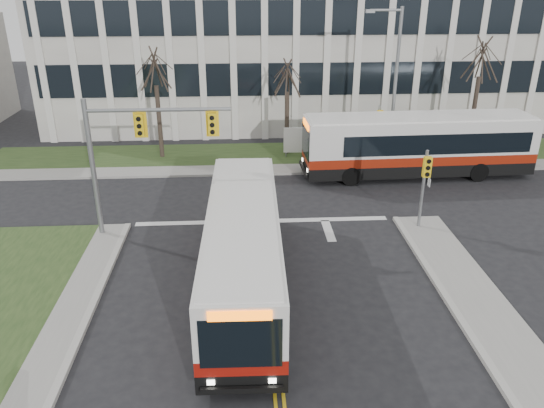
{
  "coord_description": "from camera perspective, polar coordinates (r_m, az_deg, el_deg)",
  "views": [
    {
      "loc": [
        -0.87,
        -14.67,
        10.9
      ],
      "look_at": [
        0.32,
        5.66,
        2.0
      ],
      "focal_mm": 35.0,
      "sensor_mm": 36.0,
      "label": 1
    }
  ],
  "objects": [
    {
      "name": "mast_arm_signal",
      "position": [
        23.31,
        -15.05,
        6.24
      ],
      "size": [
        6.11,
        0.38,
        6.2
      ],
      "color": "slate",
      "rests_on": "ground"
    },
    {
      "name": "building_lawn",
      "position": [
        34.91,
        6.53,
        5.37
      ],
      "size": [
        44.0,
        5.0,
        0.12
      ],
      "primitive_type": "cube",
      "color": "#28401B",
      "rests_on": "ground"
    },
    {
      "name": "streetlight",
      "position": [
        32.63,
        12.87,
        12.97
      ],
      "size": [
        2.15,
        0.25,
        9.2
      ],
      "color": "slate",
      "rests_on": "ground"
    },
    {
      "name": "tree_mid",
      "position": [
        33.54,
        1.66,
        13.27
      ],
      "size": [
        1.8,
        1.8,
        6.82
      ],
      "color": "#42352B",
      "rests_on": "ground"
    },
    {
      "name": "ground",
      "position": [
        18.29,
        0.04,
        -12.96
      ],
      "size": [
        120.0,
        120.0,
        0.0
      ],
      "primitive_type": "plane",
      "color": "black",
      "rests_on": "ground"
    },
    {
      "name": "signal_pole_far",
      "position": [
        32.24,
        11.38,
        8.05
      ],
      "size": [
        0.34,
        0.39,
        3.8
      ],
      "color": "slate",
      "rests_on": "ground"
    },
    {
      "name": "directory_sign",
      "position": [
        33.77,
        2.54,
        6.84
      ],
      "size": [
        1.5,
        0.12,
        2.0
      ],
      "color": "slate",
      "rests_on": "ground"
    },
    {
      "name": "tree_left",
      "position": [
        33.5,
        -12.48,
        13.83
      ],
      "size": [
        1.8,
        1.8,
        7.7
      ],
      "color": "#42352B",
      "rests_on": "ground"
    },
    {
      "name": "sidewalk_cross",
      "position": [
        32.31,
        7.34,
        3.83
      ],
      "size": [
        44.0,
        1.6,
        0.14
      ],
      "primitive_type": "cube",
      "color": "#9E9B93",
      "rests_on": "ground"
    },
    {
      "name": "bus_cross",
      "position": [
        31.73,
        15.38,
        5.96
      ],
      "size": [
        13.09,
        3.26,
        3.47
      ],
      "primitive_type": null,
      "rotation": [
        0.0,
        0.0,
        -1.54
      ],
      "color": "silver",
      "rests_on": "ground"
    },
    {
      "name": "bus_main",
      "position": [
        19.49,
        -3.11,
        -5.04
      ],
      "size": [
        2.77,
        11.78,
        3.13
      ],
      "primitive_type": null,
      "rotation": [
        0.0,
        0.0,
        -0.02
      ],
      "color": "silver",
      "rests_on": "ground"
    },
    {
      "name": "office_building",
      "position": [
        45.32,
        4.31,
        17.34
      ],
      "size": [
        40.0,
        16.0,
        12.0
      ],
      "primitive_type": "cube",
      "color": "silver",
      "rests_on": "ground"
    },
    {
      "name": "tree_right",
      "position": [
        36.24,
        21.6,
        14.11
      ],
      "size": [
        1.8,
        1.8,
        8.25
      ],
      "color": "#42352B",
      "rests_on": "ground"
    },
    {
      "name": "signal_pole_near",
      "position": [
        24.51,
        16.12,
        2.61
      ],
      "size": [
        0.34,
        0.39,
        3.8
      ],
      "color": "slate",
      "rests_on": "ground"
    }
  ]
}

